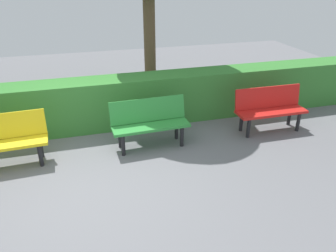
# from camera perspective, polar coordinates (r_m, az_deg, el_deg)

# --- Properties ---
(ground_plane) EXTENTS (17.23, 17.23, 0.00)m
(ground_plane) POSITION_cam_1_polar(r_m,az_deg,el_deg) (5.34, -13.34, -8.81)
(ground_plane) COLOR slate
(bench_red) EXTENTS (1.40, 0.47, 0.86)m
(bench_red) POSITION_cam_1_polar(r_m,az_deg,el_deg) (6.80, 17.18, 3.11)
(bench_red) COLOR red
(bench_red) RESTS_ON ground_plane
(bench_green) EXTENTS (1.40, 0.52, 0.86)m
(bench_green) POSITION_cam_1_polar(r_m,az_deg,el_deg) (5.91, -3.20, 0.84)
(bench_green) COLOR #2D8C38
(bench_green) RESTS_ON ground_plane
(hedge_row) EXTENTS (13.23, 0.65, 1.00)m
(hedge_row) POSITION_cam_1_polar(r_m,az_deg,el_deg) (6.82, -5.34, 4.48)
(hedge_row) COLOR #387F33
(hedge_row) RESTS_ON ground_plane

